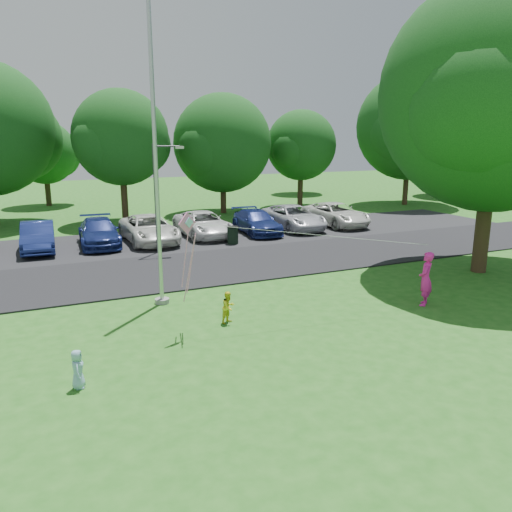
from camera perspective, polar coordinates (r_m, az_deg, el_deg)
name	(u,v)px	position (r m, az deg, el deg)	size (l,w,h in m)	color
ground	(324,338)	(14.73, 7.76, -9.26)	(120.00, 120.00, 0.00)	#215E18
park_road	(217,266)	(22.45, -4.45, -1.11)	(60.00, 6.00, 0.06)	black
parking_strip	(178,239)	(28.50, -8.92, 1.90)	(42.00, 7.00, 0.06)	black
flagpole	(157,183)	(16.96, -11.28, 8.15)	(0.50, 0.50, 10.00)	#B7BABF
street_lamp	(159,189)	(24.80, -10.97, 7.57)	(1.50, 0.40, 5.36)	#3F3F44
trash_can	(233,236)	(26.80, -2.67, 2.35)	(0.63, 0.63, 1.00)	black
big_tree	(496,101)	(22.84, 25.78, 15.66)	(9.86, 9.33, 11.96)	#332316
tree_row	(163,136)	(36.78, -10.56, 13.31)	(64.35, 11.94, 10.88)	#332316
horizon_trees	(165,152)	(46.76, -10.40, 11.58)	(77.46, 7.20, 7.02)	#332316
parked_cars	(197,225)	(28.65, -6.72, 3.53)	(23.48, 5.72, 1.47)	silver
woman	(426,279)	(18.02, 18.82, -2.48)	(0.68, 0.45, 1.87)	#FA21A5
child_yellow	(228,307)	(15.59, -3.16, -5.86)	(0.49, 0.38, 1.01)	yellow
child_blue	(78,369)	(12.42, -19.71, -12.08)	(0.46, 0.30, 0.93)	#84B5CA
kite	(195,238)	(14.37, -6.94, 2.06)	(8.38, 1.22, 2.71)	pink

